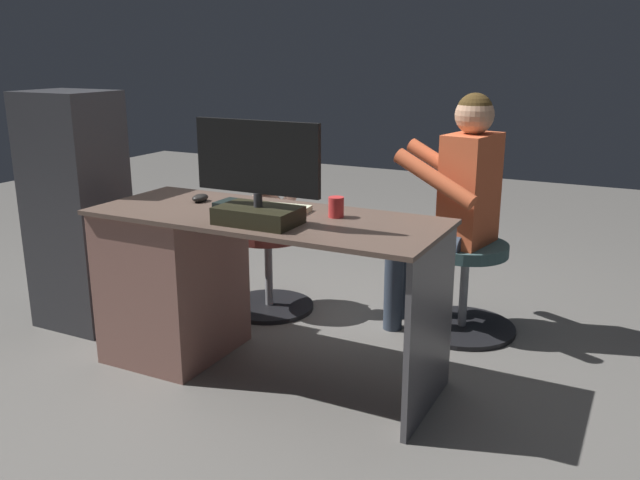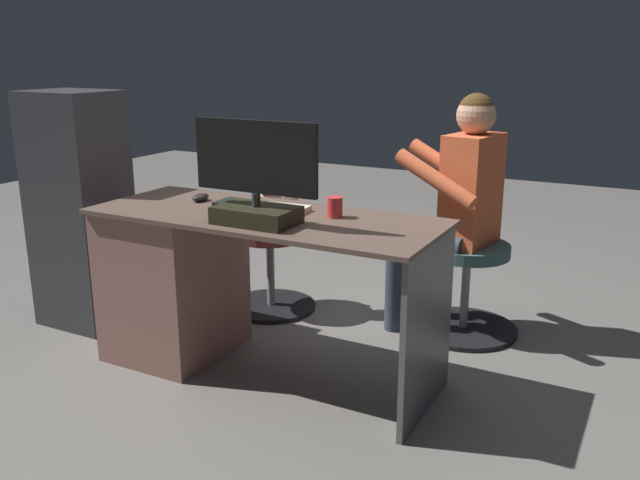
# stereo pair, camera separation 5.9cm
# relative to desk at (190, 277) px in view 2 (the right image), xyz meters

# --- Properties ---
(ground_plane) EXTENTS (10.00, 10.00, 0.00)m
(ground_plane) POSITION_rel_desk_xyz_m (-0.42, -0.35, -0.39)
(ground_plane) COLOR slate
(desk) EXTENTS (1.55, 0.61, 0.74)m
(desk) POSITION_rel_desk_xyz_m (0.00, 0.00, 0.00)
(desk) COLOR brown
(desk) RESTS_ON ground_plane
(monitor) EXTENTS (0.56, 0.21, 0.42)m
(monitor) POSITION_rel_desk_xyz_m (-0.48, 0.14, 0.50)
(monitor) COLOR black
(monitor) RESTS_ON desk
(keyboard) EXTENTS (0.42, 0.14, 0.02)m
(keyboard) POSITION_rel_desk_xyz_m (-0.34, -0.09, 0.36)
(keyboard) COLOR black
(keyboard) RESTS_ON desk
(computer_mouse) EXTENTS (0.06, 0.10, 0.04)m
(computer_mouse) POSITION_rel_desk_xyz_m (-0.02, -0.09, 0.37)
(computer_mouse) COLOR black
(computer_mouse) RESTS_ON desk
(cup) EXTENTS (0.07, 0.07, 0.09)m
(cup) POSITION_rel_desk_xyz_m (-0.72, -0.10, 0.39)
(cup) COLOR red
(cup) RESTS_ON desk
(tv_remote) EXTENTS (0.07, 0.16, 0.02)m
(tv_remote) POSITION_rel_desk_xyz_m (-0.22, -0.05, 0.36)
(tv_remote) COLOR black
(tv_remote) RESTS_ON desk
(notebook_binder) EXTENTS (0.25, 0.32, 0.02)m
(notebook_binder) POSITION_rel_desk_xyz_m (-0.48, -0.00, 0.36)
(notebook_binder) COLOR beige
(notebook_binder) RESTS_ON desk
(office_chair_teddy) EXTENTS (0.50, 0.50, 0.48)m
(office_chair_teddy) POSITION_rel_desk_xyz_m (-0.02, -0.68, -0.12)
(office_chair_teddy) COLOR black
(office_chair_teddy) RESTS_ON ground_plane
(teddy_bear) EXTENTS (0.25, 0.25, 0.36)m
(teddy_bear) POSITION_rel_desk_xyz_m (-0.02, -0.69, 0.24)
(teddy_bear) COLOR #DBA98F
(teddy_bear) RESTS_ON office_chair_teddy
(visitor_chair) EXTENTS (0.56, 0.56, 0.48)m
(visitor_chair) POSITION_rel_desk_xyz_m (-1.08, -0.88, -0.13)
(visitor_chair) COLOR black
(visitor_chair) RESTS_ON ground_plane
(person) EXTENTS (0.54, 0.54, 1.23)m
(person) POSITION_rel_desk_xyz_m (-1.00, -0.87, 0.33)
(person) COLOR #DA5E36
(person) RESTS_ON ground_plane
(equipment_rack) EXTENTS (0.44, 0.36, 1.23)m
(equipment_rack) POSITION_rel_desk_xyz_m (0.76, -0.07, 0.22)
(equipment_rack) COLOR #303135
(equipment_rack) RESTS_ON ground_plane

